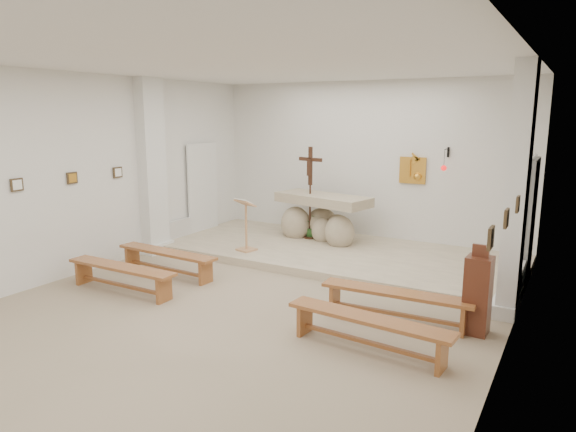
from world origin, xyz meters
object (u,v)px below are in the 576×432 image
Objects in this scene: crucifix_stand at (310,186)px; bench_right_second at (368,325)px; bench_left_front at (167,257)px; altar at (321,221)px; lectern at (246,225)px; bench_right_front at (396,299)px; bench_left_second at (121,272)px; donation_pedestal at (478,295)px.

crucifix_stand is 0.94× the size of bench_right_second.
bench_left_front is at bearing -98.91° from crucifix_stand.
bench_right_second is at bearing -44.93° from altar.
lectern reaches higher than bench_right_front.
bench_right_second is at bearing -42.69° from crucifix_stand.
bench_left_second is at bearing -94.07° from crucifix_stand.
crucifix_stand is (-0.27, -0.03, 0.73)m from altar.
crucifix_stand reaches higher than bench_left_front.
donation_pedestal is 0.57× the size of bench_left_second.
altar is at bearing 70.42° from bench_left_second.
lectern is 0.50× the size of bench_right_front.
crucifix_stand is 1.67× the size of donation_pedestal.
altar is 1.80m from lectern.
bench_left_front is 1.00× the size of bench_left_second.
donation_pedestal is 5.19m from bench_left_front.
crucifix_stand reaches higher than bench_left_second.
lectern reaches higher than bench_left_second.
bench_right_front is 1.01× the size of bench_left_second.
crucifix_stand is 0.95× the size of bench_left_front.
crucifix_stand is at bearing 82.42° from lectern.
lectern is (-0.88, -1.57, 0.11)m from altar.
altar is at bearing 127.05° from bench_right_second.
crucifix_stand is 0.95× the size of bench_left_second.
bench_left_second is (-1.46, -4.21, -0.23)m from altar.
donation_pedestal reaches higher than bench_right_front.
altar is 5.01m from bench_right_second.
bench_right_front is at bearing -168.90° from donation_pedestal.
bench_left_front is 4.29m from bench_right_second.
altar is 2.08× the size of lectern.
bench_right_front and bench_left_second have the same top height.
donation_pedestal reaches higher than altar.
altar is 3.50m from bench_left_front.
bench_left_second is at bearing -88.50° from lectern.
altar is 1.11× the size of crucifix_stand.
bench_left_second is at bearing -168.92° from bench_right_front.
bench_left_front is 4.17m from bench_right_front.
lectern is at bearing 72.19° from bench_left_front.
altar is 1.05× the size of bench_right_second.
lectern is 0.51× the size of bench_left_second.
bench_right_front and bench_right_second have the same top height.
donation_pedestal reaches higher than bench_left_front.
bench_left_second is at bearing -87.81° from bench_left_front.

